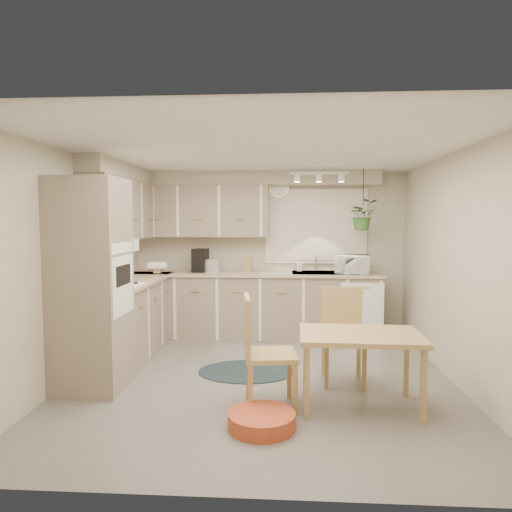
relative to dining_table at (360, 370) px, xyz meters
name	(u,v)px	position (x,y,z in m)	size (l,w,h in m)	color
floor	(262,379)	(-0.92, 0.67, -0.34)	(4.20, 4.20, 0.00)	slate
ceiling	(262,151)	(-0.92, 0.67, 2.06)	(4.20, 4.20, 0.00)	silver
wall_back	(269,253)	(-0.92, 2.77, 0.86)	(4.00, 0.04, 2.40)	#BCB29B
wall_front	(244,303)	(-0.92, -1.43, 0.86)	(4.00, 0.04, 2.40)	#BCB29B
wall_left	(76,266)	(-2.92, 0.67, 0.86)	(0.04, 4.20, 2.40)	#BCB29B
wall_right	(458,268)	(1.08, 0.67, 0.86)	(0.04, 4.20, 2.40)	#BCB29B
base_cab_left	(132,318)	(-2.62, 1.54, 0.11)	(0.60, 1.85, 0.90)	gray
base_cab_back	(254,306)	(-1.12, 2.47, 0.11)	(3.60, 0.60, 0.90)	gray
counter_left	(132,281)	(-2.61, 1.54, 0.58)	(0.64, 1.89, 0.04)	beige
counter_back	(254,274)	(-1.12, 2.46, 0.58)	(3.64, 0.64, 0.04)	beige
oven_stack	(91,285)	(-2.59, 0.29, 0.71)	(0.65, 0.65, 2.10)	gray
wall_oven_face	(123,285)	(-2.27, 0.29, 0.71)	(0.02, 0.56, 0.58)	white
upper_cab_left	(123,210)	(-2.74, 1.67, 1.49)	(0.35, 2.00, 0.75)	gray
upper_cab_back	(200,211)	(-1.92, 2.59, 1.49)	(2.00, 0.35, 0.75)	gray
soffit_left	(121,172)	(-2.77, 1.67, 1.96)	(0.30, 2.00, 0.20)	#BCB29B
soffit_back	(255,178)	(-1.12, 2.62, 1.96)	(3.60, 0.30, 0.20)	#BCB29B
cooktop	(116,286)	(-2.60, 0.97, 0.61)	(0.52, 0.58, 0.02)	white
range_hood	(113,246)	(-2.62, 0.97, 1.06)	(0.40, 0.60, 0.14)	white
window_blinds	(316,226)	(-0.22, 2.74, 1.26)	(1.40, 0.02, 1.00)	white
window_frame	(316,226)	(-0.22, 2.75, 1.26)	(1.50, 0.02, 1.10)	silver
sink	(317,276)	(-0.22, 2.47, 0.56)	(0.70, 0.48, 0.10)	#B0B3B8
dishwasher_front	(362,313)	(0.38, 2.16, 0.09)	(0.58, 0.01, 0.83)	white
track_light_bar	(319,173)	(-0.22, 2.22, 1.99)	(0.80, 0.04, 0.04)	white
wall_clock	(279,187)	(-0.77, 2.74, 1.84)	(0.30, 0.30, 0.03)	#EBB052
dining_table	(360,370)	(0.00, 0.00, 0.00)	(1.08, 0.72, 0.68)	tan
chair_left	(271,352)	(-0.80, -0.04, 0.17)	(0.48, 0.48, 1.01)	tan
chair_back	(343,336)	(-0.07, 0.62, 0.15)	(0.46, 0.46, 0.97)	tan
braided_rug	(246,371)	(-1.10, 0.89, -0.33)	(1.07, 0.80, 0.01)	black
pet_bed	(262,420)	(-0.86, -0.48, -0.28)	(0.56, 0.56, 0.13)	#C24526
microwave	(352,262)	(0.26, 2.37, 0.76)	(0.49, 0.27, 0.33)	white
soap_bottle	(300,269)	(-0.46, 2.62, 0.64)	(0.08, 0.17, 0.08)	white
hanging_plant	(363,218)	(0.40, 2.37, 1.38)	(0.39, 0.43, 0.34)	#35692A
coffee_maker	(200,260)	(-1.91, 2.47, 0.77)	(0.19, 0.23, 0.34)	black
toaster	(210,266)	(-1.76, 2.49, 0.69)	(0.30, 0.17, 0.18)	#B0B3B8
knife_block	(248,265)	(-1.21, 2.52, 0.70)	(0.09, 0.09, 0.21)	tan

